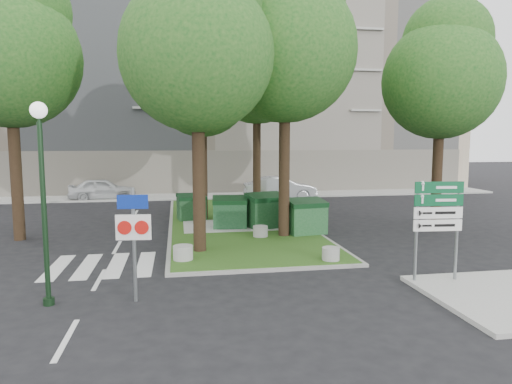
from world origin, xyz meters
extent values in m
plane|color=black|center=(0.00, 0.00, 0.00)|extent=(120.00, 120.00, 0.00)
cube|color=#254E16|center=(0.50, 8.00, 0.06)|extent=(6.00, 16.00, 0.12)
cube|color=gray|center=(0.50, 8.00, 0.05)|extent=(6.30, 16.30, 0.10)
cube|color=#999993|center=(0.00, 18.50, 0.06)|extent=(42.00, 3.00, 0.12)
cube|color=silver|center=(-3.75, 1.50, 0.01)|extent=(5.00, 3.00, 0.01)
cube|color=tan|center=(0.00, 26.00, 8.00)|extent=(41.00, 12.00, 16.00)
cylinder|color=black|center=(-1.50, 2.50, 3.08)|extent=(0.44, 0.44, 6.16)
sphere|color=#144C18|center=(-1.50, 2.50, 6.82)|extent=(5.20, 5.20, 5.20)
sphere|color=#144C18|center=(-1.20, 2.70, 8.58)|extent=(3.90, 3.90, 3.90)
cylinder|color=black|center=(2.00, 4.50, 3.36)|extent=(0.44, 0.44, 6.72)
sphere|color=#144C18|center=(2.00, 4.50, 7.44)|extent=(5.60, 5.60, 5.60)
sphere|color=#144C18|center=(2.30, 4.70, 9.36)|extent=(4.20, 4.20, 4.20)
cylinder|color=black|center=(-1.00, 9.00, 2.94)|extent=(0.44, 0.44, 5.88)
sphere|color=#144C18|center=(-1.00, 9.00, 6.51)|extent=(4.80, 4.80, 4.80)
sphere|color=#144C18|center=(-0.70, 9.20, 8.19)|extent=(3.60, 3.60, 3.60)
cylinder|color=black|center=(2.20, 12.00, 3.50)|extent=(0.44, 0.44, 7.00)
sphere|color=#144C18|center=(2.20, 12.00, 7.75)|extent=(5.80, 5.80, 5.80)
sphere|color=#144C18|center=(2.50, 12.20, 9.75)|extent=(4.35, 4.35, 4.35)
cylinder|color=black|center=(-8.50, 6.00, 3.22)|extent=(0.44, 0.44, 6.44)
sphere|color=#144C18|center=(-8.50, 6.00, 7.13)|extent=(5.40, 5.40, 5.40)
sphere|color=#144C18|center=(-8.20, 6.20, 8.97)|extent=(4.05, 4.05, 4.05)
cylinder|color=black|center=(9.00, 5.00, 2.94)|extent=(0.44, 0.44, 5.88)
sphere|color=#144C18|center=(9.00, 5.00, 6.51)|extent=(5.00, 5.00, 5.00)
sphere|color=#144C18|center=(9.30, 5.20, 8.19)|extent=(3.75, 3.75, 3.75)
cube|color=#0E3313|center=(-1.58, 8.86, 0.64)|extent=(1.44, 1.10, 1.03)
cube|color=black|center=(-1.58, 8.86, 1.24)|extent=(1.50, 1.16, 0.30)
cube|color=#113C1C|center=(0.02, 6.51, 0.69)|extent=(1.54, 1.12, 1.14)
cube|color=black|center=(0.02, 6.51, 1.35)|extent=(1.60, 1.19, 0.33)
cube|color=#113918|center=(1.62, 6.31, 0.74)|extent=(1.82, 1.46, 1.25)
cube|color=black|center=(1.62, 6.31, 1.47)|extent=(1.89, 1.55, 0.36)
cube|color=#15441D|center=(3.00, 4.74, 0.71)|extent=(1.65, 1.25, 1.19)
cube|color=black|center=(3.00, 4.74, 1.41)|extent=(1.72, 1.33, 0.34)
cylinder|color=#989793|center=(-2.10, 1.37, 0.35)|extent=(0.64, 0.64, 0.46)
cylinder|color=#969692|center=(2.61, 0.50, 0.32)|extent=(0.57, 0.57, 0.41)
cylinder|color=#979692|center=(1.02, 4.42, 0.33)|extent=(0.60, 0.60, 0.43)
cylinder|color=gold|center=(3.09, 13.15, 0.51)|extent=(0.44, 0.44, 0.77)
cylinder|color=black|center=(-5.37, -1.89, 2.20)|extent=(0.12, 0.12, 4.41)
cylinder|color=black|center=(-5.37, -1.89, 0.09)|extent=(0.26, 0.26, 0.18)
sphere|color=white|center=(-5.37, -1.89, 4.67)|extent=(0.39, 0.39, 0.39)
cylinder|color=slate|center=(-3.31, -2.00, 1.42)|extent=(0.10, 0.10, 2.84)
cube|color=navy|center=(-3.31, -2.00, 2.50)|extent=(0.74, 0.12, 0.34)
cube|color=white|center=(-3.31, -2.00, 1.88)|extent=(0.85, 0.13, 0.63)
cylinder|color=red|center=(-3.51, -2.00, 1.88)|extent=(0.34, 0.07, 0.34)
cylinder|color=red|center=(-3.10, -2.00, 1.88)|extent=(0.34, 0.07, 0.34)
cylinder|color=slate|center=(4.19, -1.95, 1.49)|extent=(0.09, 0.09, 2.74)
cylinder|color=slate|center=(5.35, -2.05, 1.49)|extent=(0.09, 0.09, 2.74)
cube|color=#094A26|center=(4.77, -2.00, 2.71)|extent=(1.37, 0.16, 0.32)
cube|color=#094A26|center=(4.77, -2.00, 2.36)|extent=(1.37, 0.16, 0.32)
cube|color=white|center=(4.77, -2.00, 2.01)|extent=(1.37, 0.16, 0.32)
cube|color=white|center=(4.77, -2.00, 1.66)|extent=(1.37, 0.16, 0.32)
imported|color=silver|center=(-7.13, 18.01, 0.73)|extent=(4.40, 2.07, 1.46)
imported|color=#A3A7AB|center=(4.44, 15.86, 0.78)|extent=(4.81, 1.84, 1.57)
camera|label=1|loc=(-2.24, -13.28, 4.00)|focal=32.00mm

